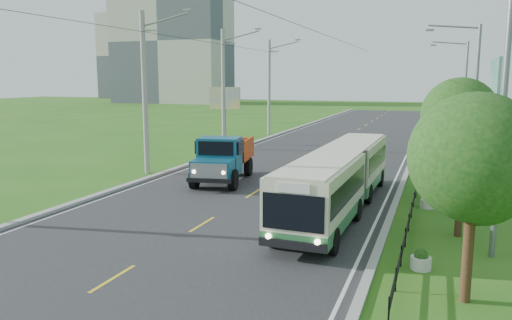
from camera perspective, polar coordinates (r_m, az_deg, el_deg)
The scene contains 30 objects.
ground at distance 20.74m, azimuth -6.16°, elevation -7.36°, with size 240.00×240.00×0.00m, color #275D16.
road at distance 39.26m, azimuth 6.87°, elevation 0.53°, with size 14.00×120.00×0.02m, color #28282B.
curb_left at distance 41.48m, azimuth -2.85°, elevation 1.14°, with size 0.40×120.00×0.15m, color #9E9E99.
curb_right at distance 38.27m, azimuth 17.34°, elevation 0.01°, with size 0.30×120.00×0.10m, color #9E9E99.
edge_line_left at distance 41.28m, azimuth -2.15°, elevation 1.03°, with size 0.12×120.00×0.00m, color silver.
edge_line_right at distance 38.31m, azimuth 16.59°, elevation 0.01°, with size 0.12×120.00×0.00m, color silver.
centre_dash at distance 20.73m, azimuth -6.16°, elevation -7.30°, with size 0.12×2.20×0.00m, color yellow.
railing_right at distance 32.29m, azimuth 18.30°, elevation -1.24°, with size 0.04×40.00×0.60m, color black.
pole_near at distance 31.82m, azimuth -12.55°, elevation 7.55°, with size 3.51×0.32×10.00m.
pole_mid at distance 42.42m, azimuth -3.71°, elevation 8.11°, with size 3.51×0.32×10.00m.
pole_far at distance 53.61m, azimuth 1.54°, elevation 8.36°, with size 3.51×0.32×10.00m.
tree_front at distance 14.13m, azimuth 23.85°, elevation -0.45°, with size 3.36×3.41×5.60m.
tree_second at distance 20.09m, azimuth 22.80°, elevation 1.69°, with size 3.18×3.26×5.30m.
tree_third at distance 26.01m, azimuth 22.32°, elevation 4.32°, with size 3.60×3.62×6.00m.
tree_fourth at distance 32.02m, azimuth 21.93°, elevation 4.41°, with size 3.24×3.31×5.40m.
tree_fifth at distance 37.99m, azimuth 21.72°, elevation 5.48°, with size 3.48×3.52×5.80m.
tree_back at distance 43.99m, azimuth 21.53°, elevation 5.66°, with size 3.30×3.36×5.50m.
streetlight_near at distance 17.90m, azimuth 25.88°, elevation 5.11°, with size 3.02×0.20×9.07m.
streetlight_mid at distance 31.85m, azimuth 23.50°, elevation 6.67°, with size 3.02×0.20×9.07m.
streetlight_far at distance 45.83m, azimuth 22.57°, elevation 7.28°, with size 3.02×0.20×9.07m.
planter_front at distance 16.76m, azimuth 18.33°, elevation -10.84°, with size 0.64×0.64×0.67m.
planter_near at distance 24.44m, azimuth 19.01°, elevation -4.57°, with size 0.64×0.64×0.67m.
planter_mid at distance 32.28m, azimuth 19.36°, elevation -1.32°, with size 0.64×0.64×0.67m.
planter_far at distance 40.18m, azimuth 19.57°, elevation 0.65°, with size 0.64×0.64×0.67m.
billboard_left at distance 45.70m, azimuth -3.59°, elevation 6.65°, with size 3.00×0.20×5.20m.
billboard_right at distance 37.94m, azimuth 25.57°, elevation 7.49°, with size 0.24×6.00×7.30m.
apartment_near at distance 129.94m, azimuth -9.57°, elevation 13.11°, with size 28.00×14.00×30.00m, color #B7B2A3.
apartment_far at distance 164.12m, azimuth -12.89°, elevation 11.47°, with size 24.00×14.00×26.00m, color #B7B2A3.
bus at distance 22.68m, azimuth 9.55°, elevation -1.72°, with size 2.63×14.22×2.74m.
dump_truck at distance 28.95m, azimuth -3.74°, elevation 0.50°, with size 3.45×6.69×2.68m.
Camera 1 is at (8.89, -17.79, 5.90)m, focal length 35.00 mm.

